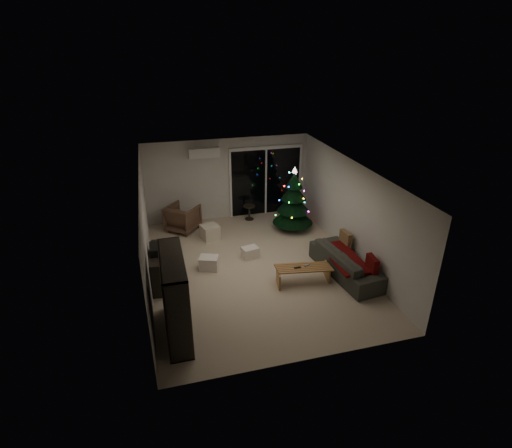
{
  "coord_description": "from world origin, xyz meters",
  "views": [
    {
      "loc": [
        -2.18,
        -8.21,
        5.18
      ],
      "look_at": [
        0.1,
        0.3,
        1.05
      ],
      "focal_mm": 28.0,
      "sensor_mm": 36.0,
      "label": 1
    }
  ],
  "objects_px": {
    "coffee_table": "(303,274)",
    "christmas_tree": "(294,199)",
    "bookshelf": "(164,298)",
    "armchair": "(183,218)",
    "media_cabinet": "(161,267)",
    "sofa": "(347,262)"
  },
  "relations": [
    {
      "from": "bookshelf",
      "to": "media_cabinet",
      "type": "relative_size",
      "value": 1.28
    },
    {
      "from": "christmas_tree",
      "to": "armchair",
      "type": "bearing_deg",
      "value": 166.2
    },
    {
      "from": "bookshelf",
      "to": "christmas_tree",
      "type": "height_order",
      "value": "christmas_tree"
    },
    {
      "from": "armchair",
      "to": "christmas_tree",
      "type": "distance_m",
      "value": 3.28
    },
    {
      "from": "bookshelf",
      "to": "sofa",
      "type": "bearing_deg",
      "value": -7.96
    },
    {
      "from": "armchair",
      "to": "christmas_tree",
      "type": "xyz_separation_m",
      "value": [
        3.14,
        -0.77,
        0.57
      ]
    },
    {
      "from": "bookshelf",
      "to": "christmas_tree",
      "type": "distance_m",
      "value": 5.42
    },
    {
      "from": "media_cabinet",
      "to": "sofa",
      "type": "bearing_deg",
      "value": -3.05
    },
    {
      "from": "bookshelf",
      "to": "christmas_tree",
      "type": "xyz_separation_m",
      "value": [
        3.89,
        3.78,
        0.13
      ]
    },
    {
      "from": "coffee_table",
      "to": "sofa",
      "type": "bearing_deg",
      "value": 11.96
    },
    {
      "from": "media_cabinet",
      "to": "sofa",
      "type": "relative_size",
      "value": 0.59
    },
    {
      "from": "armchair",
      "to": "coffee_table",
      "type": "bearing_deg",
      "value": 163.28
    },
    {
      "from": "bookshelf",
      "to": "armchair",
      "type": "xyz_separation_m",
      "value": [
        0.75,
        4.55,
        -0.44
      ]
    },
    {
      "from": "armchair",
      "to": "christmas_tree",
      "type": "bearing_deg",
      "value": -154.87
    },
    {
      "from": "bookshelf",
      "to": "media_cabinet",
      "type": "height_order",
      "value": "bookshelf"
    },
    {
      "from": "bookshelf",
      "to": "media_cabinet",
      "type": "xyz_separation_m",
      "value": [
        0.0,
        1.85,
        -0.42
      ]
    },
    {
      "from": "bookshelf",
      "to": "sofa",
      "type": "height_order",
      "value": "bookshelf"
    },
    {
      "from": "media_cabinet",
      "to": "coffee_table",
      "type": "height_order",
      "value": "media_cabinet"
    },
    {
      "from": "coffee_table",
      "to": "christmas_tree",
      "type": "bearing_deg",
      "value": 84.16
    },
    {
      "from": "armchair",
      "to": "christmas_tree",
      "type": "relative_size",
      "value": 0.44
    },
    {
      "from": "armchair",
      "to": "sofa",
      "type": "bearing_deg",
      "value": 174.6
    },
    {
      "from": "media_cabinet",
      "to": "christmas_tree",
      "type": "xyz_separation_m",
      "value": [
        3.89,
        1.93,
        0.55
      ]
    }
  ]
}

